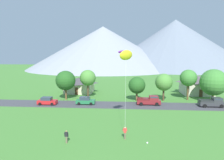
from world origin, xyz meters
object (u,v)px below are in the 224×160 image
Objects in this scene: tree_near_right at (88,78)px; kite_flyer_with_kite at (126,57)px; tree_near_left at (188,78)px; soccer_ball at (147,143)px; tree_right_of_center at (137,85)px; parked_car_green_mid_west at (85,101)px; tree_center at (66,81)px; watcher_person at (66,136)px; house_left_center at (196,84)px; house_leftmost at (79,85)px; pickup_truck_maroon_west_side at (149,100)px; tree_far_right at (214,82)px; tree_left_of_center at (164,82)px; parked_car_red_west_end at (47,101)px; pickup_truck_charcoal_east_side at (212,102)px.

tree_near_right is 23.24m from kite_flyer_with_kite.
tree_near_left reaches higher than soccer_ball.
tree_right_of_center reaches higher than parked_car_green_mid_west.
tree_center is 4.31× the size of watcher_person.
kite_flyer_with_kite reaches higher than house_left_center.
house_leftmost is 23.59m from pickup_truck_maroon_west_side.
tree_near_right is at bearing 115.78° from soccer_ball.
tree_far_right reaches higher than soccer_ball.
tree_left_of_center reaches higher than soccer_ball.
tree_left_of_center reaches higher than watcher_person.
house_leftmost is at bearing -179.83° from house_left_center.
tree_left_of_center is 1.13× the size of tree_right_of_center.
pickup_truck_charcoal_east_side is at bearing 1.62° from parked_car_red_west_end.
parked_car_red_west_end is 8.52m from parked_car_green_mid_west.
house_left_center is at bearing 22.79° from parked_car_red_west_end.
pickup_truck_charcoal_east_side is (28.33, -6.94, -4.16)m from tree_near_right.
tree_near_left is at bearing 15.21° from tree_left_of_center.
tree_center is at bearing 126.35° from soccer_ball.
soccer_ball is (0.45, -24.37, -3.68)m from tree_right_of_center.
tree_right_of_center is at bearing -30.90° from house_leftmost.
house_leftmost is at bearing 116.80° from kite_flyer_with_kite.
tree_center is at bearing 168.55° from pickup_truck_maroon_west_side.
tree_right_of_center reaches higher than watcher_person.
watcher_person is (-22.47, -27.26, -4.55)m from tree_near_left.
soccer_ball is at bearing -114.60° from tree_near_left.
soccer_ball is (-16.64, -34.33, -2.66)m from house_left_center.
house_left_center is 30.59m from tree_near_right.
tree_near_right is at bearing 96.51° from parked_car_green_mid_west.
kite_flyer_with_kite is at bearing -115.68° from tree_left_of_center.
tree_center reaches higher than soccer_ball.
house_left_center is 0.71× the size of kite_flyer_with_kite.
tree_left_of_center is 21.48m from kite_flyer_with_kite.
watcher_person is (7.76, -25.11, -3.88)m from tree_center.
kite_flyer_with_kite is at bearing -49.99° from tree_center.
house_leftmost is at bearing 144.09° from pickup_truck_maroon_west_side.
parked_car_red_west_end is 1.00× the size of parked_car_green_mid_west.
tree_center is 0.99× the size of tree_near_right.
tree_far_right is 37.69m from watcher_person.
tree_left_of_center is 18.97m from tree_near_right.
house_leftmost is at bearing 76.83° from parked_car_red_west_end.
tree_near_left is 1.44× the size of pickup_truck_charcoal_east_side.
tree_near_right is (-29.52, -7.66, 2.45)m from house_left_center.
tree_far_right is 1.84× the size of parked_car_green_mid_west.
tree_far_right is (0.80, -9.67, 1.90)m from house_left_center.
tree_near_right is 1.40× the size of pickup_truck_charcoal_east_side.
soccer_ball is at bearing -103.52° from tree_left_of_center.
house_leftmost is 1.06× the size of tree_far_right.
tree_near_right is at bearing 174.82° from tree_left_of_center.
watcher_person is at bearing -61.99° from parked_car_red_west_end.
pickup_truck_maroon_west_side is 21.78× the size of soccer_ball.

